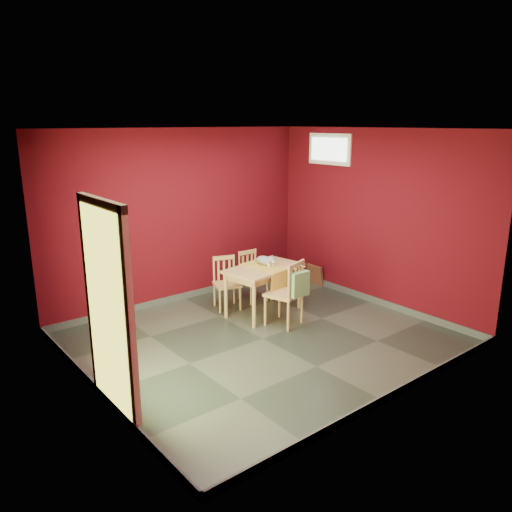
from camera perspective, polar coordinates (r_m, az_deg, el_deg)
ground at (r=6.70m, az=0.76°, el=-9.42°), size 4.50×4.50×0.00m
room_shell at (r=6.68m, az=0.76°, el=-9.03°), size 4.50×4.50×4.50m
doorway at (r=4.90m, az=-16.65°, el=-5.38°), size 0.06×1.01×2.13m
window at (r=8.37m, az=8.38°, el=11.99°), size 0.05×0.90×0.50m
outlet_plate at (r=9.00m, az=0.55°, el=-0.90°), size 0.08×0.02×0.12m
dining_table at (r=7.36m, az=0.88°, el=-1.93°), size 1.24×0.84×0.72m
table_runner at (r=7.26m, az=1.47°, el=-1.88°), size 0.44×0.75×0.36m
chair_far_left at (r=7.66m, az=-3.41°, el=-2.99°), size 0.47×0.47×0.80m
chair_far_right at (r=7.99m, az=-0.48°, el=-2.20°), size 0.39×0.39×0.80m
chair_near at (r=6.98m, az=3.52°, el=-4.18°), size 0.55×0.55×0.94m
tote_bag at (r=6.80m, az=5.04°, el=-3.22°), size 0.29×0.18×0.41m
cat at (r=7.42m, az=0.99°, el=-0.32°), size 0.26×0.40×0.18m
picture_frame at (r=8.86m, az=6.78°, el=-2.12°), size 0.13×0.35×0.35m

